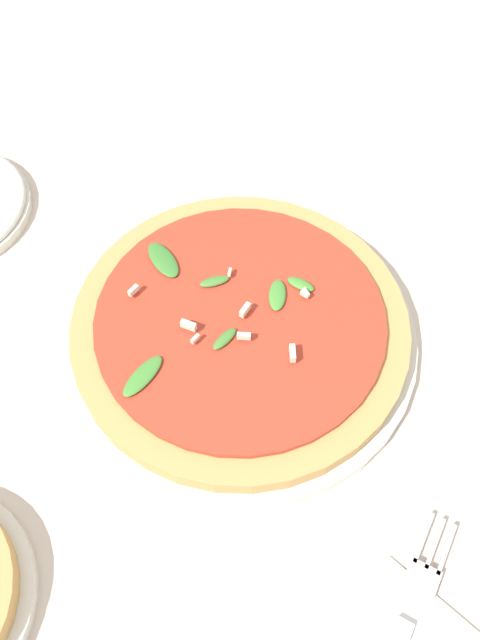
% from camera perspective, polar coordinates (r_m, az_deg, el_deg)
% --- Properties ---
extents(ground_plane, '(6.00, 6.00, 0.00)m').
position_cam_1_polar(ground_plane, '(0.57, 3.07, -2.55)').
color(ground_plane, beige).
extents(pizza_arugula_main, '(0.32, 0.32, 0.05)m').
position_cam_1_polar(pizza_arugula_main, '(0.56, -0.02, -0.72)').
color(pizza_arugula_main, silver).
rests_on(pizza_arugula_main, ground_plane).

